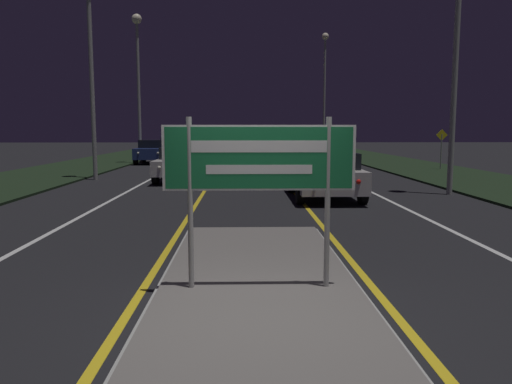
# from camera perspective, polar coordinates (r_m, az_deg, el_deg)

# --- Properties ---
(ground_plane) EXTENTS (160.00, 160.00, 0.00)m
(ground_plane) POSITION_cam_1_polar(r_m,az_deg,el_deg) (5.93, 0.58, -13.83)
(ground_plane) COLOR black
(median_island) EXTENTS (2.72, 8.09, 0.10)m
(median_island) POSITION_cam_1_polar(r_m,az_deg,el_deg) (6.59, 0.35, -11.25)
(median_island) COLOR #999993
(median_island) RESTS_ON ground_plane
(verge_left) EXTENTS (5.00, 100.00, 0.08)m
(verge_left) POSITION_cam_1_polar(r_m,az_deg,el_deg) (27.25, -21.46, 2.24)
(verge_left) COLOR black
(verge_left) RESTS_ON ground_plane
(verge_right) EXTENTS (5.00, 100.00, 0.08)m
(verge_right) POSITION_cam_1_polar(r_m,az_deg,el_deg) (27.39, 19.26, 2.36)
(verge_right) COLOR black
(verge_right) RESTS_ON ground_plane
(centre_line_yellow_left) EXTENTS (0.12, 70.00, 0.01)m
(centre_line_yellow_left) POSITION_cam_1_polar(r_m,az_deg,el_deg) (30.64, -4.02, 3.13)
(centre_line_yellow_left) COLOR gold
(centre_line_yellow_left) RESTS_ON ground_plane
(centre_line_yellow_right) EXTENTS (0.12, 70.00, 0.01)m
(centre_line_yellow_right) POSITION_cam_1_polar(r_m,az_deg,el_deg) (30.66, 1.78, 3.15)
(centre_line_yellow_right) COLOR gold
(centre_line_yellow_right) RESTS_ON ground_plane
(lane_line_white_left) EXTENTS (0.12, 70.00, 0.01)m
(lane_line_white_left) POSITION_cam_1_polar(r_m,az_deg,el_deg) (30.87, -8.95, 3.10)
(lane_line_white_left) COLOR silver
(lane_line_white_left) RESTS_ON ground_plane
(lane_line_white_right) EXTENTS (0.12, 70.00, 0.01)m
(lane_line_white_right) POSITION_cam_1_polar(r_m,az_deg,el_deg) (30.92, 6.70, 3.14)
(lane_line_white_right) COLOR silver
(lane_line_white_right) RESTS_ON ground_plane
(edge_line_white_left) EXTENTS (0.10, 70.00, 0.01)m
(edge_line_white_left) POSITION_cam_1_polar(r_m,az_deg,el_deg) (31.40, -14.40, 3.03)
(edge_line_white_left) COLOR silver
(edge_line_white_left) RESTS_ON ground_plane
(edge_line_white_right) EXTENTS (0.10, 70.00, 0.01)m
(edge_line_white_right) POSITION_cam_1_polar(r_m,az_deg,el_deg) (31.49, 12.12, 3.10)
(edge_line_white_right) COLOR silver
(edge_line_white_right) RESTS_ON ground_plane
(highway_sign) EXTENTS (2.42, 0.07, 2.18)m
(highway_sign) POSITION_cam_1_polar(r_m,az_deg,el_deg) (6.27, 0.36, 3.03)
(highway_sign) COLOR #9E9E99
(highway_sign) RESTS_ON median_island
(streetlight_left_near) EXTENTS (0.62, 0.62, 8.76)m
(streetlight_left_near) POSITION_cam_1_polar(r_m,az_deg,el_deg) (22.62, -18.46, 17.08)
(streetlight_left_near) COLOR #9E9E99
(streetlight_left_near) RESTS_ON ground_plane
(streetlight_left_far) EXTENTS (0.60, 0.60, 9.05)m
(streetlight_left_far) POSITION_cam_1_polar(r_m,az_deg,el_deg) (32.12, -13.34, 14.29)
(streetlight_left_far) COLOR #9E9E99
(streetlight_left_far) RESTS_ON ground_plane
(streetlight_right_far) EXTENTS (0.58, 0.58, 10.09)m
(streetlight_right_far) POSITION_cam_1_polar(r_m,az_deg,el_deg) (43.14, 7.85, 13.16)
(streetlight_right_far) COLOR #9E9E99
(streetlight_right_far) RESTS_ON ground_plane
(car_receding_0) EXTENTS (2.03, 4.28, 1.44)m
(car_receding_0) POSITION_cam_1_polar(r_m,az_deg,el_deg) (15.64, 7.85, 2.06)
(car_receding_0) COLOR silver
(car_receding_0) RESTS_ON ground_plane
(car_receding_1) EXTENTS (1.99, 4.13, 1.31)m
(car_receding_1) POSITION_cam_1_polar(r_m,az_deg,el_deg) (24.03, 5.18, 3.74)
(car_receding_1) COLOR #4C514C
(car_receding_1) RESTS_ON ground_plane
(car_receding_2) EXTENTS (1.93, 4.77, 1.33)m
(car_receding_2) POSITION_cam_1_polar(r_m,az_deg,el_deg) (36.60, 2.43, 4.90)
(car_receding_2) COLOR maroon
(car_receding_2) RESTS_ON ground_plane
(car_approaching_0) EXTENTS (1.95, 4.71, 1.41)m
(car_approaching_0) POSITION_cam_1_polar(r_m,az_deg,el_deg) (21.25, -8.45, 3.37)
(car_approaching_0) COLOR silver
(car_approaching_0) RESTS_ON ground_plane
(car_approaching_1) EXTENTS (2.03, 4.08, 1.49)m
(car_approaching_1) POSITION_cam_1_polar(r_m,az_deg,el_deg) (32.49, -11.57, 4.62)
(car_approaching_1) COLOR navy
(car_approaching_1) RESTS_ON ground_plane
(car_approaching_2) EXTENTS (1.98, 4.46, 1.43)m
(car_approaching_2) POSITION_cam_1_polar(r_m,az_deg,el_deg) (41.82, -9.56, 5.16)
(car_approaching_2) COLOR black
(car_approaching_2) RESTS_ON ground_plane
(warning_sign) EXTENTS (0.60, 0.06, 2.08)m
(warning_sign) POSITION_cam_1_polar(r_m,az_deg,el_deg) (27.83, 20.43, 5.06)
(warning_sign) COLOR #9E9E99
(warning_sign) RESTS_ON verge_right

